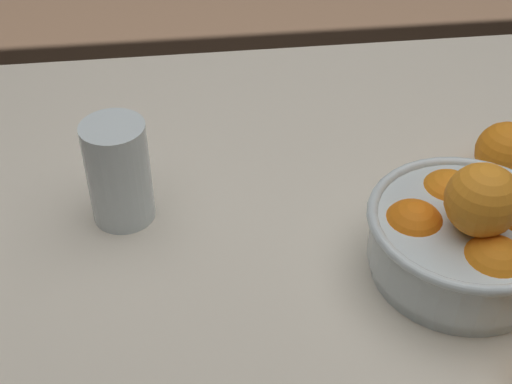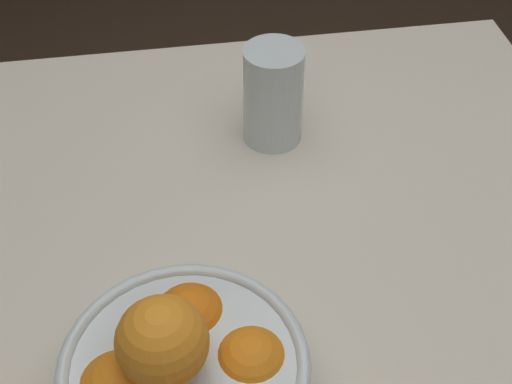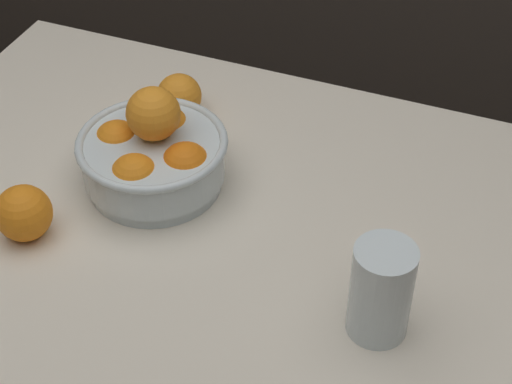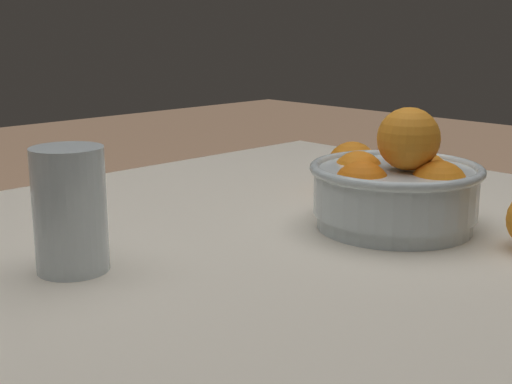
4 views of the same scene
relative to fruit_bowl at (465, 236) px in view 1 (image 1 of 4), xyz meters
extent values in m
cube|color=beige|center=(0.09, -0.10, -0.07)|extent=(1.01, 0.88, 0.03)
cylinder|color=#936B47|center=(-0.35, -0.48, -0.44)|extent=(0.05, 0.05, 0.71)
cylinder|color=#936B47|center=(0.54, -0.48, -0.44)|extent=(0.05, 0.05, 0.71)
cylinder|color=silver|center=(0.00, 0.00, -0.04)|extent=(0.19, 0.19, 0.02)
cylinder|color=silver|center=(0.00, 0.00, -0.01)|extent=(0.20, 0.20, 0.06)
torus|color=silver|center=(0.00, 0.00, 0.02)|extent=(0.21, 0.21, 0.01)
sphere|color=orange|center=(0.06, -0.01, 0.00)|extent=(0.07, 0.07, 0.07)
sphere|color=orange|center=(-0.01, 0.05, 0.00)|extent=(0.07, 0.07, 0.07)
sphere|color=orange|center=(0.00, -0.06, 0.00)|extent=(0.07, 0.07, 0.07)
sphere|color=orange|center=(0.00, 0.01, 0.06)|extent=(0.08, 0.08, 0.08)
cylinder|color=#F4A314|center=(0.37, -0.14, -0.01)|extent=(0.07, 0.07, 0.09)
cylinder|color=silver|center=(0.37, -0.14, 0.01)|extent=(0.08, 0.08, 0.13)
sphere|color=orange|center=(-0.11, -0.16, -0.01)|extent=(0.08, 0.08, 0.08)
camera|label=1|loc=(0.29, 0.53, 0.52)|focal=50.00mm
camera|label=2|loc=(-0.33, -0.01, 0.55)|focal=50.00mm
camera|label=3|loc=(0.48, -0.82, 0.76)|focal=60.00mm
camera|label=4|loc=(0.73, 0.50, 0.20)|focal=50.00mm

